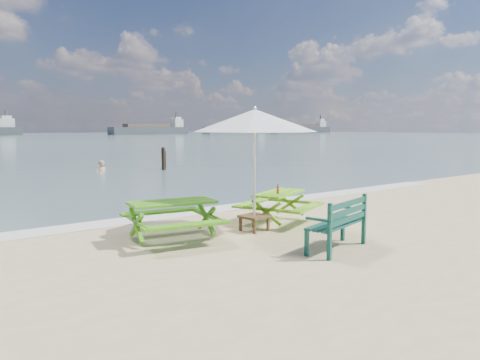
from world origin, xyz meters
TOP-DOWN VIEW (x-y plane):
  - foam_strip at (0.00, 4.60)m, footprint 22.00×0.90m
  - picnic_table_left at (-1.76, 2.17)m, footprint 1.98×2.14m
  - picnic_table_right at (1.16, 2.19)m, footprint 2.12×2.21m
  - park_bench at (0.34, -0.31)m, footprint 1.63×0.89m
  - side_table at (0.12, 1.86)m, footprint 0.61×0.61m
  - patio_umbrella at (0.12, 1.86)m, footprint 3.04×3.04m
  - beer_bottle at (0.96, 2.02)m, footprint 0.06×0.06m
  - swimmer at (2.67, 17.65)m, footprint 0.71×0.52m
  - mooring_pilings at (5.61, 16.27)m, footprint 0.58×0.78m
  - cargo_ships at (50.26, 120.61)m, footprint 148.68×21.30m

SIDE VIEW (x-z plane):
  - swimmer at x=2.67m, z-range -1.23..0.56m
  - foam_strip at x=0.00m, z-range 0.00..0.01m
  - side_table at x=0.12m, z-range 0.01..0.36m
  - park_bench at x=0.34m, z-range -0.18..0.77m
  - picnic_table_right at x=1.16m, z-range -0.01..0.73m
  - picnic_table_left at x=-1.76m, z-range -0.02..0.80m
  - mooring_pilings at x=5.61m, z-range -0.24..1.17m
  - beer_bottle at x=0.96m, z-range 0.71..0.94m
  - cargo_ships at x=50.26m, z-range -1.02..3.38m
  - patio_umbrella at x=0.12m, z-range 1.09..3.77m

